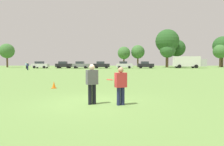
# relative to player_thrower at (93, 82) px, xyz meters

# --- Properties ---
(ground_plane) EXTENTS (161.33, 161.33, 0.00)m
(ground_plane) POSITION_rel_player_thrower_xyz_m (0.05, 0.32, -0.96)
(ground_plane) COLOR #6B9347
(player_thrower) EXTENTS (0.54, 0.45, 1.70)m
(player_thrower) POSITION_rel_player_thrower_xyz_m (0.00, 0.00, 0.00)
(player_thrower) COLOR black
(player_thrower) RESTS_ON ground
(player_defender) EXTENTS (0.53, 0.42, 1.58)m
(player_defender) POSITION_rel_player_thrower_xyz_m (1.21, -0.16, -0.07)
(player_defender) COLOR #1E234C
(player_defender) RESTS_ON ground
(frisbee) EXTENTS (0.27, 0.27, 0.05)m
(frisbee) POSITION_rel_player_thrower_xyz_m (0.76, -0.15, 0.11)
(frisbee) COLOR #E54C33
(traffic_cone) EXTENTS (0.32, 0.32, 0.48)m
(traffic_cone) POSITION_rel_player_thrower_xyz_m (-3.10, 5.32, -0.73)
(traffic_cone) COLOR #D8590C
(traffic_cone) RESTS_ON ground
(parked_car_near_left) EXTENTS (4.29, 2.39, 1.82)m
(parked_car_near_left) POSITION_rel_player_thrower_xyz_m (-18.12, 46.59, -0.03)
(parked_car_near_left) COLOR silver
(parked_car_near_left) RESTS_ON ground
(parked_car_mid_left) EXTENTS (4.29, 2.39, 1.82)m
(parked_car_mid_left) POSITION_rel_player_thrower_xyz_m (-11.94, 46.64, -0.03)
(parked_car_mid_left) COLOR black
(parked_car_mid_left) RESTS_ON ground
(parked_car_center) EXTENTS (4.29, 2.39, 1.82)m
(parked_car_center) POSITION_rel_player_thrower_xyz_m (-7.26, 45.55, -0.03)
(parked_car_center) COLOR slate
(parked_car_center) RESTS_ON ground
(parked_car_mid_right) EXTENTS (4.29, 2.39, 1.82)m
(parked_car_mid_right) POSITION_rel_player_thrower_xyz_m (-1.93, 46.19, -0.03)
(parked_car_mid_right) COLOR black
(parked_car_mid_right) RESTS_ON ground
(parked_car_near_right) EXTENTS (4.29, 2.39, 1.82)m
(parked_car_near_right) POSITION_rel_player_thrower_xyz_m (4.01, 46.07, -0.03)
(parked_car_near_right) COLOR silver
(parked_car_near_right) RESTS_ON ground
(parked_car_far_right) EXTENTS (4.29, 2.39, 1.82)m
(parked_car_far_right) POSITION_rel_player_thrower_xyz_m (9.68, 46.49, -0.03)
(parked_car_far_right) COLOR black
(parked_car_far_right) RESTS_ON ground
(box_truck) EXTENTS (8.62, 3.30, 3.18)m
(box_truck) POSITION_rel_player_thrower_xyz_m (21.73, 48.26, 0.80)
(box_truck) COLOR white
(box_truck) RESTS_ON ground
(bystander_sideline_watcher) EXTENTS (0.51, 0.39, 1.66)m
(bystander_sideline_watcher) POSITION_rel_player_thrower_xyz_m (-20.55, 43.59, -0.02)
(bystander_sideline_watcher) COLOR black
(bystander_sideline_watcher) RESTS_ON ground
(bystander_far_jogger) EXTENTS (0.40, 0.50, 1.59)m
(bystander_far_jogger) POSITION_rel_player_thrower_xyz_m (-16.80, 35.01, -0.06)
(bystander_far_jogger) COLOR #1E234C
(bystander_far_jogger) RESTS_ON ground
(tree_west_oak) EXTENTS (4.46, 4.46, 7.25)m
(tree_west_oak) POSITION_rel_player_thrower_xyz_m (-31.26, 55.45, 4.03)
(tree_west_oak) COLOR brown
(tree_west_oak) RESTS_ON ground
(tree_west_maple) EXTENTS (4.01, 4.01, 6.51)m
(tree_west_maple) POSITION_rel_player_thrower_xyz_m (4.64, 58.08, 3.52)
(tree_west_maple) COLOR brown
(tree_west_maple) RESTS_ON ground
(tree_center_elm) EXTENTS (4.33, 4.33, 7.03)m
(tree_center_elm) POSITION_rel_player_thrower_xyz_m (9.14, 58.62, 3.88)
(tree_center_elm) COLOR brown
(tree_center_elm) RESTS_ON ground
(tree_east_birch) EXTENTS (4.66, 4.66, 7.57)m
(tree_east_birch) POSITION_rel_player_thrower_xyz_m (17.50, 54.14, 4.25)
(tree_east_birch) COLOR brown
(tree_east_birch) RESTS_ON ground
(tree_east_oak) EXTENTS (7.08, 7.08, 11.51)m
(tree_east_oak) POSITION_rel_player_thrower_xyz_m (17.58, 55.05, 6.96)
(tree_east_oak) COLOR brown
(tree_east_oak) RESTS_ON ground
(tree_far_east_pine) EXTENTS (5.39, 5.39, 8.77)m
(tree_far_east_pine) POSITION_rel_player_thrower_xyz_m (21.69, 58.81, 5.07)
(tree_far_east_pine) COLOR brown
(tree_far_east_pine) RESTS_ON ground
(tree_far_west_pine) EXTENTS (4.45, 4.45, 7.24)m
(tree_far_west_pine) POSITION_rel_player_thrower_xyz_m (35.05, 57.57, 4.02)
(tree_far_west_pine) COLOR brown
(tree_far_west_pine) RESTS_ON ground
(tree_horizon_center) EXTENTS (6.09, 6.09, 9.89)m
(tree_horizon_center) POSITION_rel_player_thrower_xyz_m (36.46, 59.06, 5.84)
(tree_horizon_center) COLOR brown
(tree_horizon_center) RESTS_ON ground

